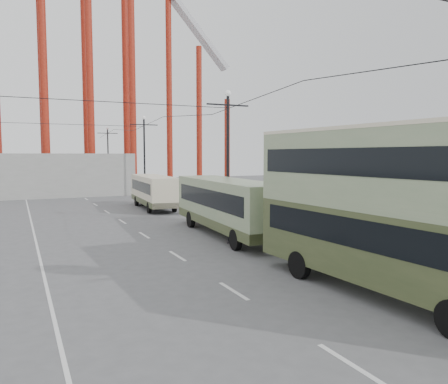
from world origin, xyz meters
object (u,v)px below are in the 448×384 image
pedestrian (231,227)px  double_decker_bus (385,201)px  single_decker_cream (154,190)px  single_decker_green (228,204)px

pedestrian → double_decker_bus: bearing=84.3°
pedestrian → single_decker_cream: bearing=-102.2°
single_decker_green → single_decker_cream: 14.67m
single_decker_cream → double_decker_bus: bearing=-85.9°
single_decker_green → pedestrian: (-0.91, -2.21, -0.97)m
double_decker_bus → pedestrian: (-0.78, 10.29, -2.34)m
double_decker_bus → single_decker_green: double_decker_bus is taller
single_decker_green → single_decker_cream: single_decker_green is taller
double_decker_bus → single_decker_green: bearing=86.4°
double_decker_bus → single_decker_cream: size_ratio=1.14×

